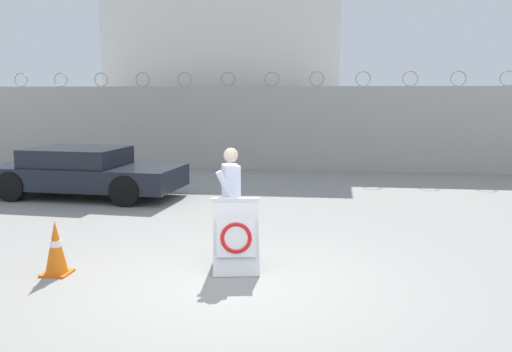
{
  "coord_description": "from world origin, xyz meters",
  "views": [
    {
      "loc": [
        1.35,
        -6.86,
        2.44
      ],
      "look_at": [
        0.05,
        2.3,
        1.08
      ],
      "focal_mm": 40.0,
      "sensor_mm": 36.0,
      "label": 1
    }
  ],
  "objects_px": {
    "security_guard": "(231,198)",
    "traffic_cone_near": "(56,248)",
    "barricade_sign": "(236,234)",
    "parked_car_front_coupe": "(84,172)"
  },
  "relations": [
    {
      "from": "security_guard",
      "to": "parked_car_front_coupe",
      "type": "distance_m",
      "value": 6.21
    },
    {
      "from": "traffic_cone_near",
      "to": "barricade_sign",
      "type": "bearing_deg",
      "value": 13.71
    },
    {
      "from": "barricade_sign",
      "to": "security_guard",
      "type": "xyz_separation_m",
      "value": [
        -0.17,
        0.53,
        0.41
      ]
    },
    {
      "from": "security_guard",
      "to": "traffic_cone_near",
      "type": "relative_size",
      "value": 2.22
    },
    {
      "from": "barricade_sign",
      "to": "traffic_cone_near",
      "type": "xyz_separation_m",
      "value": [
        -2.36,
        -0.58,
        -0.13
      ]
    },
    {
      "from": "barricade_sign",
      "to": "parked_car_front_coupe",
      "type": "relative_size",
      "value": 0.22
    },
    {
      "from": "barricade_sign",
      "to": "security_guard",
      "type": "relative_size",
      "value": 0.61
    },
    {
      "from": "barricade_sign",
      "to": "parked_car_front_coupe",
      "type": "xyz_separation_m",
      "value": [
        -4.51,
        4.97,
        0.1
      ]
    },
    {
      "from": "barricade_sign",
      "to": "parked_car_front_coupe",
      "type": "height_order",
      "value": "parked_car_front_coupe"
    },
    {
      "from": "security_guard",
      "to": "traffic_cone_near",
      "type": "distance_m",
      "value": 2.52
    }
  ]
}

